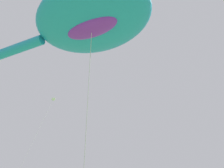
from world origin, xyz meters
name	(u,v)px	position (x,y,z in m)	size (l,w,h in m)	color
big_show_kite	(84,22)	(-1.30, 7.82, 11.69)	(5.02, 14.84, 12.45)	#1E8CBF
small_kite_bird_shape	(50,107)	(8.49, 19.49, 15.59)	(4.88, 1.43, 16.78)	white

